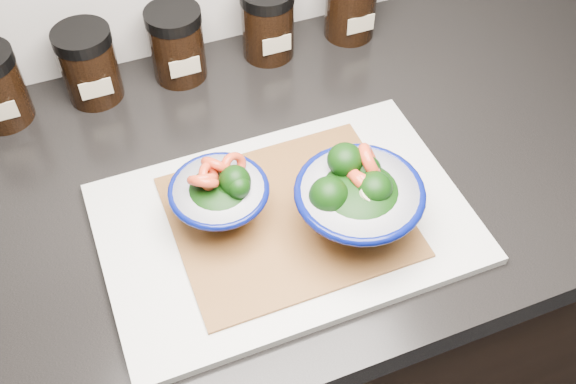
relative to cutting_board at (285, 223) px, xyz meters
name	(u,v)px	position (x,y,z in m)	size (l,w,h in m)	color
cabinet	(227,358)	(-0.08, 0.09, -0.48)	(3.43, 0.58, 0.86)	black
countertop	(204,202)	(-0.08, 0.09, -0.03)	(3.50, 0.60, 0.04)	black
cutting_board	(285,223)	(0.00, 0.00, 0.00)	(0.45, 0.30, 0.01)	silver
bamboo_mat	(288,216)	(0.01, 0.00, 0.01)	(0.28, 0.24, 0.00)	#9E632F
bowl_left	(220,196)	(-0.07, 0.03, 0.05)	(0.12, 0.12, 0.09)	white
bowl_right	(358,200)	(0.07, -0.04, 0.06)	(0.15, 0.15, 0.11)	white
spice_jar_b	(89,65)	(-0.17, 0.33, 0.05)	(0.08, 0.08, 0.11)	black
spice_jar_c	(177,44)	(-0.04, 0.33, 0.05)	(0.08, 0.08, 0.11)	black
spice_jar_d	(268,23)	(0.10, 0.33, 0.05)	(0.08, 0.08, 0.11)	black
spice_jar_e	(351,3)	(0.24, 0.33, 0.05)	(0.08, 0.08, 0.11)	black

